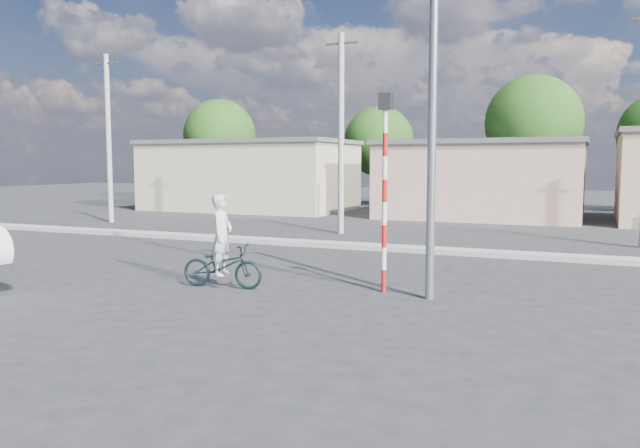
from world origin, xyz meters
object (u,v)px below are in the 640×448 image
at_px(traffic_pole, 385,175).
at_px(streetlight, 425,59).
at_px(bicycle, 222,266).
at_px(cyclist, 222,248).

relative_size(traffic_pole, streetlight, 0.48).
height_order(bicycle, traffic_pole, traffic_pole).
relative_size(cyclist, traffic_pole, 0.42).
height_order(cyclist, streetlight, streetlight).
bearing_deg(streetlight, bicycle, -170.85).
relative_size(bicycle, streetlight, 0.22).
xyz_separation_m(bicycle, traffic_pole, (3.54, 1.02, 2.09)).
bearing_deg(traffic_pole, bicycle, -163.90).
height_order(cyclist, traffic_pole, traffic_pole).
distance_m(cyclist, streetlight, 6.07).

